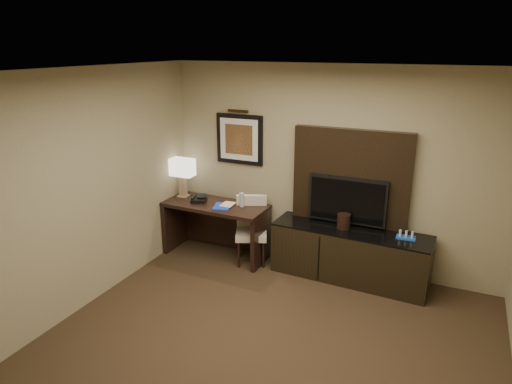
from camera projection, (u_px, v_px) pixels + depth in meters
The scene contains 18 objects.
floor at pixel (248, 375), 4.23m from camera, with size 4.50×5.00×0.01m, color #302215.
ceiling at pixel (246, 75), 3.40m from camera, with size 4.50×5.00×0.01m, color silver.
wall_back at pixel (329, 170), 5.98m from camera, with size 4.50×0.01×2.70m, color #968A65.
wall_left at pixel (51, 204), 4.70m from camera, with size 0.01×5.00×2.70m, color #968A65.
desk at pixel (216, 230), 6.52m from camera, with size 1.47×0.63×0.78m, color black.
credenza at pixel (349, 254), 5.87m from camera, with size 1.99×0.55×0.68m, color black.
tv_wall_panel at pixel (351, 179), 5.83m from camera, with size 1.50×0.12×1.30m, color black.
tv at pixel (347, 200), 5.82m from camera, with size 1.00×0.08×0.60m, color black.
artwork at pixel (240, 139), 6.38m from camera, with size 0.70×0.04×0.70m, color black.
picture_light at pixel (238, 111), 6.22m from camera, with size 0.04×0.04×0.30m, color #3D2B13.
desk_chair at pixel (251, 233), 6.28m from camera, with size 0.42×0.48×0.87m, color beige, non-canonical shape.
table_lamp at pixel (183, 179), 6.62m from camera, with size 0.33×0.19×0.54m, color tan, non-canonical shape.
desk_phone at pixel (199, 198), 6.46m from camera, with size 0.21×0.19×0.10m, color black, non-canonical shape.
blue_folder at pixel (222, 206), 6.27m from camera, with size 0.22×0.30×0.02m, color #1B3BB0.
book at pixel (222, 197), 6.32m from camera, with size 0.17×0.02×0.23m, color #9F947C.
water_bottle at pixel (242, 200), 6.26m from camera, with size 0.06×0.06×0.19m, color silver.
ice_bucket at pixel (344, 221), 5.78m from camera, with size 0.17×0.17×0.19m, color black.
minibar_tray at pixel (406, 235), 5.49m from camera, with size 0.23×0.14×0.08m, color blue, non-canonical shape.
Camera 1 is at (1.51, -3.16, 2.93)m, focal length 32.00 mm.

